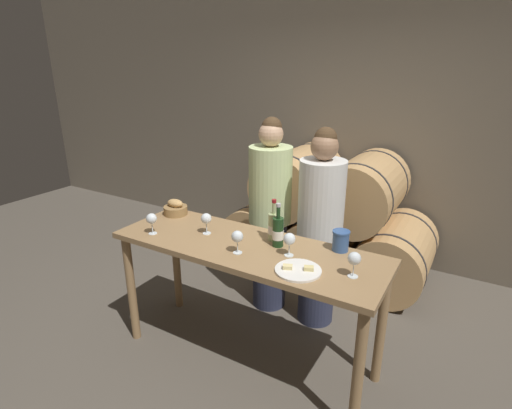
% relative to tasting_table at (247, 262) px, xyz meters
% --- Properties ---
extents(ground_plane, '(10.00, 10.00, 0.00)m').
position_rel_tasting_table_xyz_m(ground_plane, '(0.00, 0.00, -0.79)').
color(ground_plane, '#564F44').
extents(stone_wall_back, '(10.00, 0.12, 3.20)m').
position_rel_tasting_table_xyz_m(stone_wall_back, '(0.00, 2.18, 0.81)').
color(stone_wall_back, '#706656').
rests_on(stone_wall_back, ground_plane).
extents(barrel_stack, '(2.05, 0.96, 1.26)m').
position_rel_tasting_table_xyz_m(barrel_stack, '(0.00, 1.57, -0.23)').
color(barrel_stack, tan).
rests_on(barrel_stack, ground_plane).
extents(tasting_table, '(1.88, 0.63, 0.92)m').
position_rel_tasting_table_xyz_m(tasting_table, '(0.00, 0.00, 0.00)').
color(tasting_table, '#99754C').
rests_on(tasting_table, ground_plane).
extents(person_left, '(0.35, 0.35, 1.67)m').
position_rel_tasting_table_xyz_m(person_left, '(-0.20, 0.70, 0.06)').
color(person_left, '#2D334C').
rests_on(person_left, ground_plane).
extents(person_right, '(0.36, 0.36, 1.63)m').
position_rel_tasting_table_xyz_m(person_right, '(0.25, 0.70, 0.04)').
color(person_right, '#2D334C').
rests_on(person_right, ground_plane).
extents(wine_bottle_red, '(0.08, 0.08, 0.30)m').
position_rel_tasting_table_xyz_m(wine_bottle_red, '(0.19, 0.10, 0.23)').
color(wine_bottle_red, '#193819').
rests_on(wine_bottle_red, tasting_table).
extents(wine_bottle_white, '(0.08, 0.08, 0.30)m').
position_rel_tasting_table_xyz_m(wine_bottle_white, '(0.12, 0.16, 0.23)').
color(wine_bottle_white, '#ADBC7F').
rests_on(wine_bottle_white, tasting_table).
extents(blue_crock, '(0.11, 0.11, 0.14)m').
position_rel_tasting_table_xyz_m(blue_crock, '(0.57, 0.24, 0.20)').
color(blue_crock, '#335693').
rests_on(blue_crock, tasting_table).
extents(bread_basket, '(0.19, 0.19, 0.13)m').
position_rel_tasting_table_xyz_m(bread_basket, '(-0.79, 0.20, 0.17)').
color(bread_basket, olive).
rests_on(bread_basket, tasting_table).
extents(cheese_plate, '(0.27, 0.27, 0.04)m').
position_rel_tasting_table_xyz_m(cheese_plate, '(0.45, -0.15, 0.13)').
color(cheese_plate, white).
rests_on(cheese_plate, tasting_table).
extents(wine_glass_far_left, '(0.08, 0.08, 0.15)m').
position_rel_tasting_table_xyz_m(wine_glass_far_left, '(-0.68, -0.18, 0.24)').
color(wine_glass_far_left, white).
rests_on(wine_glass_far_left, tasting_table).
extents(wine_glass_left, '(0.08, 0.08, 0.15)m').
position_rel_tasting_table_xyz_m(wine_glass_left, '(-0.35, 0.02, 0.24)').
color(wine_glass_left, white).
rests_on(wine_glass_left, tasting_table).
extents(wine_glass_center, '(0.08, 0.08, 0.15)m').
position_rel_tasting_table_xyz_m(wine_glass_center, '(0.01, -0.13, 0.24)').
color(wine_glass_center, white).
rests_on(wine_glass_center, tasting_table).
extents(wine_glass_right, '(0.08, 0.08, 0.15)m').
position_rel_tasting_table_xyz_m(wine_glass_right, '(0.31, 0.01, 0.24)').
color(wine_glass_right, white).
rests_on(wine_glass_right, tasting_table).
extents(wine_glass_far_right, '(0.08, 0.08, 0.15)m').
position_rel_tasting_table_xyz_m(wine_glass_far_right, '(0.74, -0.04, 0.24)').
color(wine_glass_far_right, white).
rests_on(wine_glass_far_right, tasting_table).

